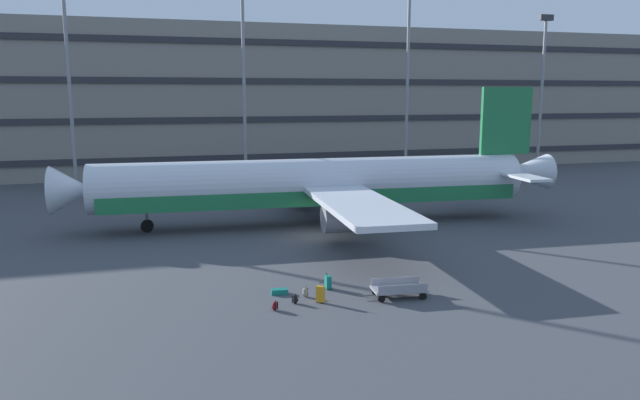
% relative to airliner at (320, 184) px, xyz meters
% --- Properties ---
extents(ground_plane, '(600.00, 600.00, 0.00)m').
position_rel_airliner_xyz_m(ground_plane, '(-1.18, -3.88, -3.08)').
color(ground_plane, '#424449').
extents(terminal_structure, '(123.04, 19.76, 18.20)m').
position_rel_airliner_xyz_m(terminal_structure, '(-1.18, 38.86, 6.02)').
color(terminal_structure, gray).
rests_on(terminal_structure, ground_plane).
extents(airliner, '(38.46, 31.11, 10.38)m').
position_rel_airliner_xyz_m(airliner, '(0.00, 0.00, 0.00)').
color(airliner, silver).
rests_on(airliner, ground_plane).
extents(light_mast_left, '(1.80, 0.50, 20.73)m').
position_rel_airliner_xyz_m(light_mast_left, '(-19.61, 21.66, 8.96)').
color(light_mast_left, gray).
rests_on(light_mast_left, ground_plane).
extents(light_mast_center_left, '(1.80, 0.50, 22.94)m').
position_rel_airliner_xyz_m(light_mast_center_left, '(-2.25, 21.66, 10.10)').
color(light_mast_center_left, gray).
rests_on(light_mast_center_left, ground_plane).
extents(light_mast_center_right, '(1.80, 0.50, 23.37)m').
position_rel_airliner_xyz_m(light_mast_center_right, '(16.70, 21.66, 10.32)').
color(light_mast_center_right, gray).
rests_on(light_mast_center_right, ground_plane).
extents(light_mast_right, '(1.80, 0.50, 19.33)m').
position_rel_airliner_xyz_m(light_mast_right, '(34.76, 21.66, 8.23)').
color(light_mast_right, gray).
rests_on(light_mast_right, ground_plane).
extents(suitcase_large, '(0.27, 0.40, 0.84)m').
position_rel_airliner_xyz_m(suitcase_large, '(-3.95, -15.17, -2.71)').
color(suitcase_large, '#147266').
rests_on(suitcase_large, ground_plane).
extents(suitcase_purple, '(0.43, 0.41, 1.00)m').
position_rel_airliner_xyz_m(suitcase_purple, '(-4.89, -17.05, -2.64)').
color(suitcase_purple, orange).
rests_on(suitcase_purple, ground_plane).
extents(suitcase_silver, '(0.86, 0.50, 0.26)m').
position_rel_airliner_xyz_m(suitcase_silver, '(-6.50, -15.27, -2.95)').
color(suitcase_silver, '#147266').
rests_on(suitcase_silver, ground_plane).
extents(backpack_scuffed, '(0.41, 0.40, 0.50)m').
position_rel_airliner_xyz_m(backpack_scuffed, '(-7.20, -17.48, -2.86)').
color(backpack_scuffed, maroon).
rests_on(backpack_scuffed, ground_plane).
extents(backpack_small, '(0.35, 0.37, 0.52)m').
position_rel_airliner_xyz_m(backpack_small, '(-6.08, -16.83, -2.85)').
color(backpack_small, black).
rests_on(backpack_small, ground_plane).
extents(backpack_black, '(0.37, 0.35, 0.52)m').
position_rel_airliner_xyz_m(backpack_black, '(-5.38, -16.07, -2.85)').
color(backpack_black, gray).
rests_on(backpack_black, ground_plane).
extents(baggage_cart, '(3.35, 1.55, 0.82)m').
position_rel_airliner_xyz_m(baggage_cart, '(-0.99, -17.34, -2.65)').
color(baggage_cart, gray).
rests_on(baggage_cart, ground_plane).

